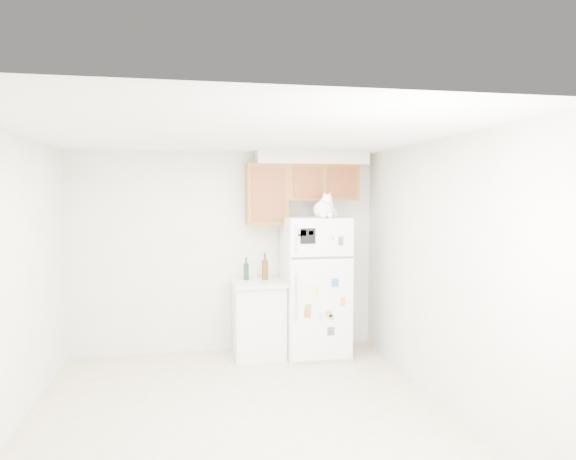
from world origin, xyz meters
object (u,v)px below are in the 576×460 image
object	(u,v)px
cat	(325,208)
storage_box_back	(324,212)
bottle_green	(246,269)
bottle_amber	(265,266)
refrigerator	(315,286)
base_counter	(259,318)
storage_box_front	(328,213)

from	to	relation	value
cat	storage_box_back	bearing A→B (deg)	76.61
bottle_green	bottle_amber	distance (m)	0.23
cat	bottle_green	xyz separation A→B (m)	(-0.88, 0.45, -0.75)
refrigerator	cat	xyz separation A→B (m)	(0.05, -0.25, 0.96)
base_counter	bottle_green	distance (m)	0.63
base_counter	cat	bearing A→B (deg)	-23.95
base_counter	storage_box_back	bearing A→B (deg)	6.04
storage_box_back	bottle_amber	world-z (taller)	storage_box_back
cat	bottle_green	bearing A→B (deg)	152.82
base_counter	cat	xyz separation A→B (m)	(0.74, -0.33, 1.35)
cat	bottle_green	world-z (taller)	cat
base_counter	storage_box_front	world-z (taller)	storage_box_front
refrigerator	storage_box_front	bearing A→B (deg)	-18.66
base_counter	refrigerator	bearing A→B (deg)	-6.09
refrigerator	base_counter	xyz separation A→B (m)	(-0.69, 0.07, -0.39)
refrigerator	bottle_green	distance (m)	0.88
storage_box_back	bottle_amber	size ratio (longest dim) A/B	0.54
refrigerator	storage_box_front	size ratio (longest dim) A/B	11.33
storage_box_front	bottle_green	size ratio (longest dim) A/B	0.53
storage_box_back	bottle_green	bearing A→B (deg)	163.70
refrigerator	base_counter	world-z (taller)	refrigerator
cat	storage_box_front	world-z (taller)	cat
cat	base_counter	bearing A→B (deg)	156.05
base_counter	storage_box_back	xyz separation A→B (m)	(0.84, 0.09, 1.29)
storage_box_back	storage_box_front	xyz separation A→B (m)	(0.00, -0.21, -0.01)
base_counter	bottle_green	bearing A→B (deg)	138.55
bottle_green	bottle_amber	world-z (taller)	bottle_amber
refrigerator	cat	bearing A→B (deg)	-79.04
bottle_amber	bottle_green	bearing A→B (deg)	175.29
refrigerator	bottle_green	world-z (taller)	refrigerator
bottle_amber	storage_box_back	bearing A→B (deg)	-1.12
base_counter	bottle_amber	size ratio (longest dim) A/B	2.75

